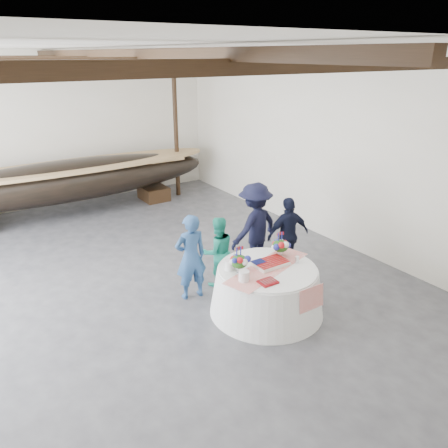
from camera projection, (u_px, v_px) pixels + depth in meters
floor at (136, 281)px, 9.00m from camera, size 10.00×12.00×0.01m
wall_back at (51, 131)px, 12.85m from camera, size 10.00×0.02×4.50m
wall_front at (406, 339)px, 3.51m from camera, size 10.00×0.02×4.50m
wall_right at (320, 146)px, 10.73m from camera, size 0.02×12.00×4.50m
ceiling at (116, 46)px, 7.36m from camera, size 10.00×12.00×0.01m
pavilion_structure at (103, 75)px, 8.18m from camera, size 9.80×11.76×4.50m
longboat_display at (69, 180)px, 12.38m from camera, size 8.53×1.71×1.60m
banquet_table at (267, 290)px, 7.82m from camera, size 2.05×2.05×0.88m
tabletop_items at (261, 258)px, 7.69m from camera, size 1.97×1.11×0.40m
guest_woman_blue at (191, 257)px, 8.15m from camera, size 0.65×0.46×1.68m
guest_woman_teal at (218, 252)px, 8.64m from camera, size 0.79×0.66×1.45m
guest_man_left at (255, 227)px, 9.23m from camera, size 1.35×0.92×1.92m
guest_man_right at (288, 235)px, 9.19m from camera, size 1.02×0.57×1.64m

